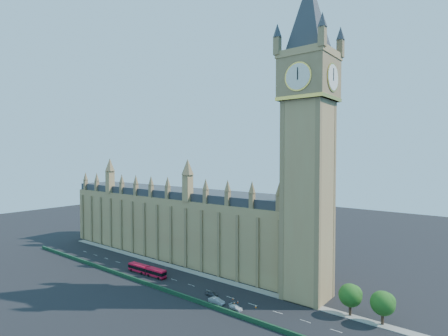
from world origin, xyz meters
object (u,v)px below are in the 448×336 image
Objects in this scene: car_grey at (212,294)px; car_silver at (217,301)px; car_white at (236,307)px; red_bus at (147,270)px.

car_silver reaches higher than car_grey.
car_white is at bearing -104.93° from car_grey.
red_bus is 41.54m from car_white.
red_bus is at bearing 90.96° from car_white.
red_bus reaches higher than car_grey.
car_grey is at bearing 80.21° from car_white.
car_silver is (34.87, -3.50, -0.73)m from red_bus.
car_white is (11.01, -2.99, -0.09)m from car_grey.
red_bus is 4.13× the size of car_white.
car_grey is (30.40, -0.23, -0.85)m from red_bus.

